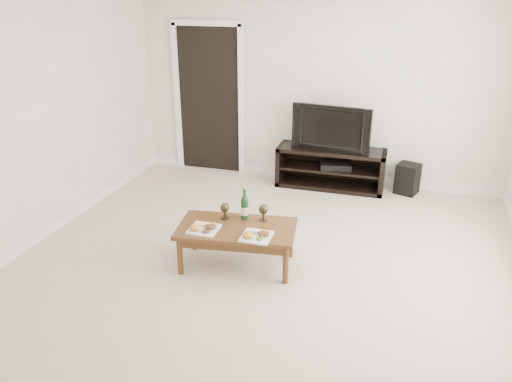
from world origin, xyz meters
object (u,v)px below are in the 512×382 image
object	(u,v)px
media_console	(330,168)
television	(333,127)
coffee_table	(237,246)
subwoofer	(408,179)

from	to	relation	value
media_console	television	distance (m)	0.57
media_console	television	world-z (taller)	television
television	coffee_table	xyz separation A→B (m)	(-0.56, -2.31, -0.64)
media_console	coffee_table	distance (m)	2.38
media_console	subwoofer	distance (m)	1.02
media_console	coffee_table	world-z (taller)	media_console
media_console	coffee_table	bearing A→B (deg)	-103.54
media_console	subwoofer	size ratio (longest dim) A/B	3.57
subwoofer	coffee_table	world-z (taller)	coffee_table
subwoofer	television	bearing A→B (deg)	-156.04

